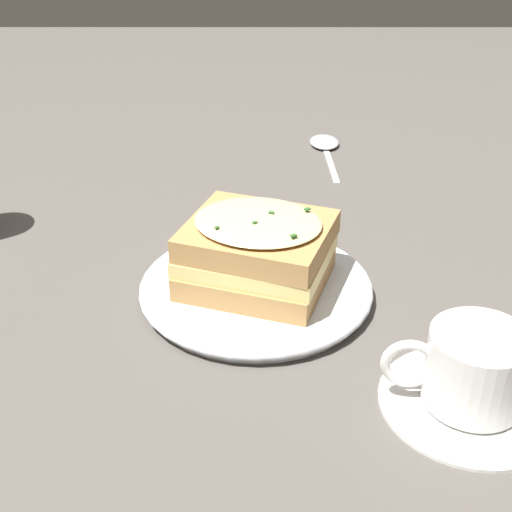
# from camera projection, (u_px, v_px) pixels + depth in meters

# --- Properties ---
(ground_plane) EXTENTS (2.40, 2.40, 0.00)m
(ground_plane) POSITION_uv_depth(u_px,v_px,m) (241.00, 309.00, 0.68)
(ground_plane) COLOR #514C47
(dinner_plate) EXTENTS (0.23, 0.23, 0.02)m
(dinner_plate) POSITION_uv_depth(u_px,v_px,m) (256.00, 288.00, 0.69)
(dinner_plate) COLOR white
(dinner_plate) RESTS_ON ground_plane
(sandwich) EXTENTS (0.15, 0.16, 0.07)m
(sandwich) POSITION_uv_depth(u_px,v_px,m) (257.00, 252.00, 0.67)
(sandwich) COLOR #B2844C
(sandwich) RESTS_ON dinner_plate
(teacup_with_saucer) EXTENTS (0.14, 0.14, 0.07)m
(teacup_with_saucer) POSITION_uv_depth(u_px,v_px,m) (473.00, 375.00, 0.55)
(teacup_with_saucer) COLOR white
(teacup_with_saucer) RESTS_ON ground_plane
(spoon) EXTENTS (0.17, 0.04, 0.01)m
(spoon) POSITION_uv_depth(u_px,v_px,m) (325.00, 145.00, 1.04)
(spoon) COLOR silver
(spoon) RESTS_ON ground_plane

